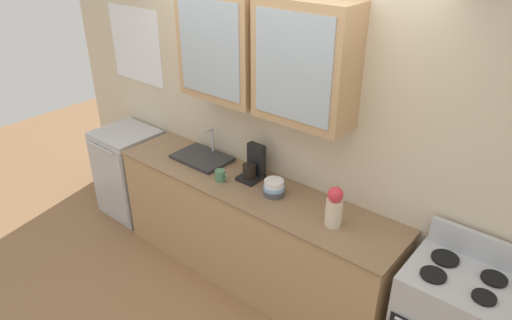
% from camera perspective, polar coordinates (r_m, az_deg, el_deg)
% --- Properties ---
extents(ground_plane, '(10.00, 10.00, 0.00)m').
position_cam_1_polar(ground_plane, '(4.28, -0.71, -13.79)').
color(ground_plane, '#936B47').
extents(back_wall_unit, '(5.13, 0.41, 2.88)m').
position_cam_1_polar(back_wall_unit, '(3.67, 2.17, 7.15)').
color(back_wall_unit, beige).
rests_on(back_wall_unit, ground_plane).
extents(counter, '(2.59, 0.59, 0.92)m').
position_cam_1_polar(counter, '(3.99, -0.74, -8.84)').
color(counter, tan).
rests_on(counter, ground_plane).
extents(sink_faucet, '(0.50, 0.34, 0.25)m').
position_cam_1_polar(sink_faucet, '(4.15, -6.59, 0.36)').
color(sink_faucet, '#2D2D30').
rests_on(sink_faucet, counter).
extents(bowl_stack, '(0.17, 0.17, 0.12)m').
position_cam_1_polar(bowl_stack, '(3.59, 2.22, -3.43)').
color(bowl_stack, '#4C4C54').
rests_on(bowl_stack, counter).
extents(vase, '(0.12, 0.12, 0.30)m').
position_cam_1_polar(vase, '(3.25, 9.56, -5.74)').
color(vase, beige).
rests_on(vase, counter).
extents(cup_near_sink, '(0.12, 0.09, 0.09)m').
position_cam_1_polar(cup_near_sink, '(3.79, -4.40, -1.90)').
color(cup_near_sink, '#4C7F59').
rests_on(cup_near_sink, counter).
extents(dishwasher, '(0.57, 0.58, 0.92)m').
position_cam_1_polar(dishwasher, '(5.04, -15.16, -1.44)').
color(dishwasher, silver).
rests_on(dishwasher, ground_plane).
extents(coffee_maker, '(0.17, 0.20, 0.29)m').
position_cam_1_polar(coffee_maker, '(3.79, -0.34, -0.76)').
color(coffee_maker, black).
rests_on(coffee_maker, counter).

